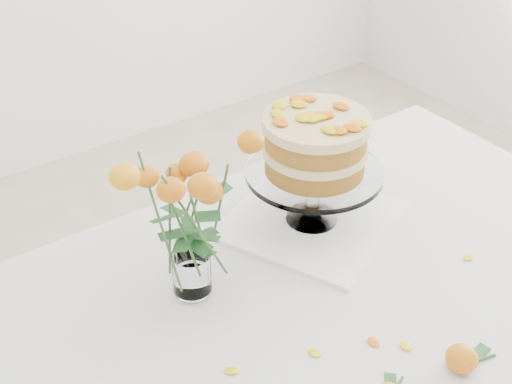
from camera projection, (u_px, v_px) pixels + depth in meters
table at (328, 325)px, 1.41m from camera, size 1.43×0.93×0.76m
napkin at (311, 221)px, 1.55m from camera, size 0.44×0.44×0.01m
cake_stand at (315, 150)px, 1.45m from camera, size 0.29×0.29×0.26m
rose_vase at (187, 199)px, 1.24m from camera, size 0.27×0.27×0.37m
loose_rose_far at (462, 358)px, 1.20m from camera, size 0.10×0.06×0.05m
stray_petal_a at (315, 353)px, 1.23m from camera, size 0.03×0.02×0.00m
stray_petal_b at (373, 342)px, 1.25m from camera, size 0.03×0.02×0.00m
stray_petal_c at (406, 346)px, 1.25m from camera, size 0.03×0.02×0.00m
stray_petal_d at (232, 371)px, 1.20m from camera, size 0.03×0.02×0.00m
stray_petal_f at (469, 257)px, 1.45m from camera, size 0.03×0.02×0.00m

